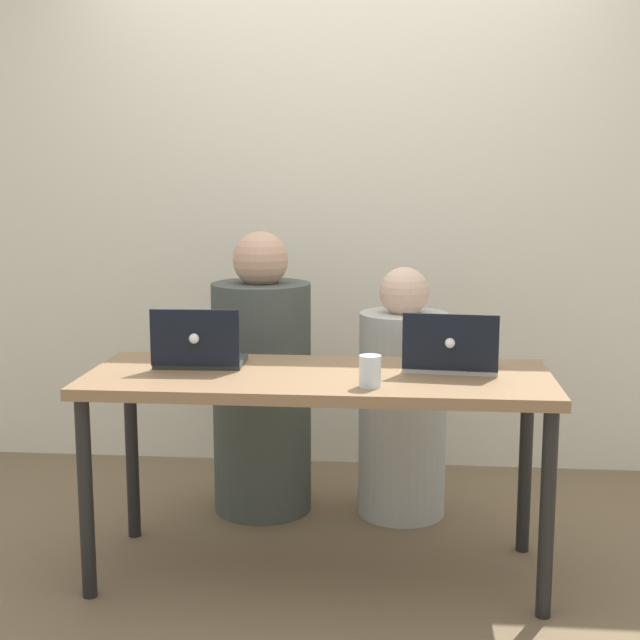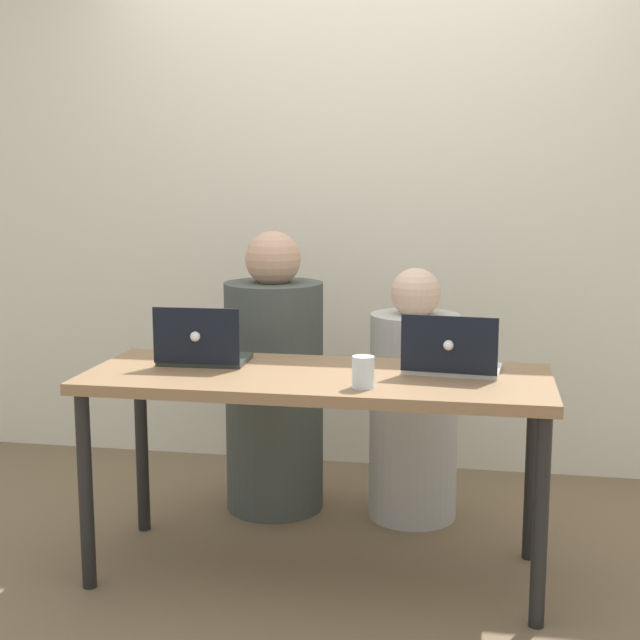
{
  "view_description": "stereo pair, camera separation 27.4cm",
  "coord_description": "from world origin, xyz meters",
  "px_view_note": "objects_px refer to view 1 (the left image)",
  "views": [
    {
      "loc": [
        0.29,
        -3.04,
        1.44
      ],
      "look_at": [
        0.0,
        0.06,
        0.92
      ],
      "focal_mm": 50.0,
      "sensor_mm": 36.0,
      "label": 1
    },
    {
      "loc": [
        0.56,
        -3.0,
        1.44
      ],
      "look_at": [
        0.0,
        0.06,
        0.92
      ],
      "focal_mm": 50.0,
      "sensor_mm": 36.0,
      "label": 2
    }
  ],
  "objects_px": {
    "water_glass_right": "(370,373)",
    "person_on_right": "(402,406)",
    "laptop_back_right": "(451,358)",
    "person_on_left": "(262,388)",
    "laptop_back_left": "(199,353)"
  },
  "relations": [
    {
      "from": "water_glass_right",
      "to": "person_on_right",
      "type": "bearing_deg",
      "value": 82.02
    },
    {
      "from": "person_on_right",
      "to": "water_glass_right",
      "type": "distance_m",
      "value": 0.86
    },
    {
      "from": "person_on_right",
      "to": "laptop_back_right",
      "type": "relative_size",
      "value": 3.0
    },
    {
      "from": "person_on_left",
      "to": "laptop_back_right",
      "type": "bearing_deg",
      "value": 133.44
    },
    {
      "from": "water_glass_right",
      "to": "laptop_back_left",
      "type": "bearing_deg",
      "value": 157.78
    },
    {
      "from": "laptop_back_right",
      "to": "laptop_back_left",
      "type": "relative_size",
      "value": 1.08
    },
    {
      "from": "person_on_left",
      "to": "water_glass_right",
      "type": "relative_size",
      "value": 11.35
    },
    {
      "from": "laptop_back_left",
      "to": "person_on_right",
      "type": "bearing_deg",
      "value": -146.49
    },
    {
      "from": "laptop_back_left",
      "to": "person_on_left",
      "type": "bearing_deg",
      "value": -107.34
    },
    {
      "from": "laptop_back_right",
      "to": "laptop_back_left",
      "type": "distance_m",
      "value": 0.91
    },
    {
      "from": "person_on_left",
      "to": "water_glass_right",
      "type": "distance_m",
      "value": 0.96
    },
    {
      "from": "person_on_right",
      "to": "laptop_back_left",
      "type": "height_order",
      "value": "person_on_right"
    },
    {
      "from": "person_on_left",
      "to": "laptop_back_right",
      "type": "xyz_separation_m",
      "value": [
        0.76,
        -0.53,
        0.26
      ]
    },
    {
      "from": "person_on_left",
      "to": "laptop_back_left",
      "type": "bearing_deg",
      "value": 62.81
    },
    {
      "from": "person_on_right",
      "to": "laptop_back_left",
      "type": "distance_m",
      "value": 0.97
    }
  ]
}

